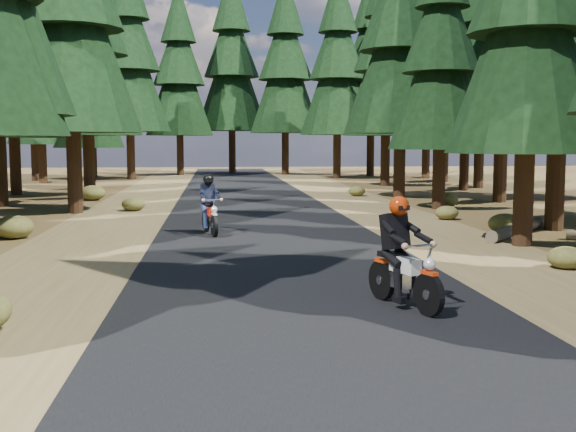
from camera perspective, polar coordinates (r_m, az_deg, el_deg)
The scene contains 9 objects.
ground at distance 12.65m, azimuth 0.69°, elevation -5.66°, with size 120.00×120.00×0.00m, color #472E19.
road at distance 17.55m, azimuth -1.15°, elevation -2.38°, with size 6.00×100.00×0.01m, color black.
shoulder_l at distance 17.78m, azimuth -16.11°, elevation -2.52°, with size 3.20×100.00×0.01m, color brown.
shoulder_r at distance 18.49m, azimuth 13.21°, elevation -2.12°, with size 3.20×100.00×0.01m, color brown.
pine_forest at distance 33.81m, azimuth -3.49°, elevation 15.01°, with size 34.59×55.08×16.32m.
log_near at distance 21.32m, azimuth 18.25°, elevation -0.79°, with size 0.32×0.32×5.55m, color #4C4233.
understory_shrubs at distance 19.87m, azimuth -1.76°, elevation -0.63°, with size 15.21×31.70×0.65m.
rider_lead at distance 11.14m, azimuth 9.18°, elevation -4.33°, with size 1.19×1.98×1.70m.
rider_follow at distance 19.77m, azimuth -6.19°, elevation 0.11°, with size 0.91×1.90×1.63m.
Camera 1 is at (-1.40, -12.31, 2.54)m, focal length 45.00 mm.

